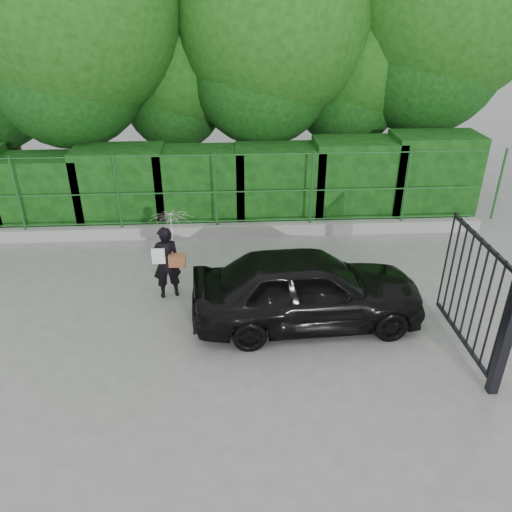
{
  "coord_description": "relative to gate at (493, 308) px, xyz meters",
  "views": [
    {
      "loc": [
        0.72,
        -6.71,
        5.33
      ],
      "look_at": [
        1.18,
        1.3,
        1.1
      ],
      "focal_mm": 35.0,
      "sensor_mm": 36.0,
      "label": 1
    }
  ],
  "objects": [
    {
      "name": "ground",
      "position": [
        -4.6,
        0.72,
        -1.19
      ],
      "size": [
        80.0,
        80.0,
        0.0
      ],
      "primitive_type": "plane",
      "color": "gray"
    },
    {
      "name": "kerb",
      "position": [
        -4.6,
        5.22,
        -1.04
      ],
      "size": [
        14.0,
        0.25,
        0.3
      ],
      "primitive_type": "cube",
      "color": "#9E9E99",
      "rests_on": "ground"
    },
    {
      "name": "fence",
      "position": [
        -4.38,
        5.22,
        0.01
      ],
      "size": [
        14.13,
        0.06,
        1.8
      ],
      "color": "#1C5220",
      "rests_on": "kerb"
    },
    {
      "name": "hedge",
      "position": [
        -4.43,
        6.22,
        -0.19
      ],
      "size": [
        14.2,
        1.2,
        2.21
      ],
      "color": "black",
      "rests_on": "ground"
    },
    {
      "name": "trees",
      "position": [
        -3.46,
        8.46,
        3.43
      ],
      "size": [
        17.1,
        6.15,
        8.08
      ],
      "color": "black",
      "rests_on": "ground"
    },
    {
      "name": "gate",
      "position": [
        0.0,
        0.0,
        0.0
      ],
      "size": [
        0.22,
        2.33,
        2.36
      ],
      "color": "black",
      "rests_on": "ground"
    },
    {
      "name": "woman",
      "position": [
        -5.03,
        2.55,
        -0.03
      ],
      "size": [
        0.88,
        0.85,
        1.77
      ],
      "color": "black",
      "rests_on": "ground"
    },
    {
      "name": "car",
      "position": [
        -2.54,
        1.51,
        -0.49
      ],
      "size": [
        4.18,
        1.87,
        1.4
      ],
      "primitive_type": "imported",
      "rotation": [
        0.0,
        0.0,
        1.63
      ],
      "color": "black",
      "rests_on": "ground"
    }
  ]
}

